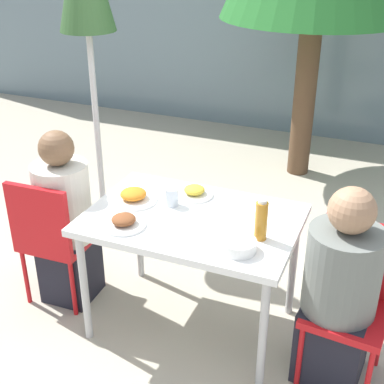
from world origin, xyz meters
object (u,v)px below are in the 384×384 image
(person_left, at_px, (65,223))
(chair_right, at_px, (352,292))
(chair_left, at_px, (52,234))
(drinking_cup, at_px, (172,197))
(salad_bowl, at_px, (238,245))
(person_right, at_px, (339,295))
(bottle, at_px, (261,220))

(person_left, relative_size, chair_right, 1.32)
(chair_left, relative_size, drinking_cup, 8.20)
(person_left, xyz_separation_m, drinking_cup, (0.67, 0.11, 0.26))
(chair_right, distance_m, drinking_cup, 1.08)
(person_left, bearing_deg, salad_bowl, -11.56)
(salad_bowl, bearing_deg, person_right, 17.10)
(person_left, height_order, chair_right, person_left)
(person_right, xyz_separation_m, drinking_cup, (-0.98, 0.15, 0.28))
(chair_left, height_order, person_right, person_right)
(bottle, bearing_deg, chair_left, -178.61)
(salad_bowl, bearing_deg, person_left, 170.25)
(chair_left, height_order, chair_right, same)
(person_right, xyz_separation_m, salad_bowl, (-0.49, -0.15, 0.26))
(chair_left, xyz_separation_m, person_left, (0.05, 0.08, 0.04))
(drinking_cup, distance_m, salad_bowl, 0.58)
(person_left, relative_size, salad_bowl, 6.35)
(chair_left, height_order, salad_bowl, chair_left)
(bottle, xyz_separation_m, salad_bowl, (-0.07, -0.15, -0.08))
(chair_left, distance_m, chair_right, 1.76)
(person_right, height_order, salad_bowl, person_right)
(chair_left, bearing_deg, bottle, -0.41)
(chair_right, bearing_deg, chair_left, 8.75)
(bottle, bearing_deg, drinking_cup, 164.35)
(bottle, bearing_deg, chair_right, 9.23)
(person_right, height_order, bottle, person_right)
(chair_right, height_order, bottle, bottle)
(chair_left, bearing_deg, person_right, -0.69)
(chair_left, distance_m, drinking_cup, 0.80)
(person_left, bearing_deg, chair_right, -0.91)
(chair_left, xyz_separation_m, person_right, (1.69, 0.03, 0.02))
(chair_right, relative_size, salad_bowl, 4.80)
(person_left, height_order, drinking_cup, person_left)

